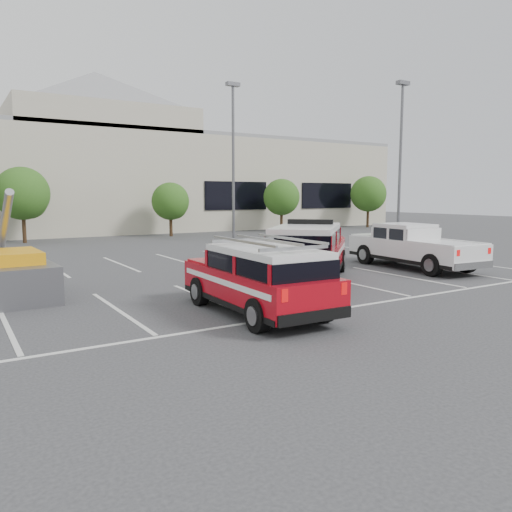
{
  "coord_description": "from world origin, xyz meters",
  "views": [
    {
      "loc": [
        -9.12,
        -12.91,
        3.07
      ],
      "look_at": [
        -0.47,
        1.08,
        1.05
      ],
      "focal_mm": 35.0,
      "sensor_mm": 36.0,
      "label": 1
    }
  ],
  "objects_px": {
    "tree_mid_left": "(24,195)",
    "utility_rig": "(7,278)",
    "tree_far_right": "(369,195)",
    "light_pole_mid": "(233,162)",
    "ladder_suv": "(259,284)",
    "white_pickup": "(412,251)",
    "light_pole_right": "(400,162)",
    "tree_mid_right": "(171,203)",
    "tree_right": "(282,198)",
    "convention_building": "(73,175)",
    "fire_chief_suv": "(308,256)"
  },
  "relations": [
    {
      "from": "tree_mid_left",
      "to": "utility_rig",
      "type": "relative_size",
      "value": 1.24
    },
    {
      "from": "tree_far_right",
      "to": "light_pole_mid",
      "type": "xyz_separation_m",
      "value": [
        -18.09,
        -6.05,
        2.14
      ]
    },
    {
      "from": "tree_mid_left",
      "to": "ladder_suv",
      "type": "distance_m",
      "value": 24.46
    },
    {
      "from": "white_pickup",
      "to": "light_pole_right",
      "type": "bearing_deg",
      "value": 49.64
    },
    {
      "from": "tree_mid_left",
      "to": "light_pole_right",
      "type": "height_order",
      "value": "light_pole_right"
    },
    {
      "from": "tree_mid_right",
      "to": "tree_right",
      "type": "relative_size",
      "value": 0.9
    },
    {
      "from": "tree_right",
      "to": "light_pole_mid",
      "type": "xyz_separation_m",
      "value": [
        -8.09,
        -6.05,
        2.41
      ]
    },
    {
      "from": "tree_mid_left",
      "to": "ladder_suv",
      "type": "relative_size",
      "value": 0.95
    },
    {
      "from": "tree_far_right",
      "to": "white_pickup",
      "type": "xyz_separation_m",
      "value": [
        -17.63,
        -20.67,
        -2.31
      ]
    },
    {
      "from": "convention_building",
      "to": "ladder_suv",
      "type": "xyz_separation_m",
      "value": [
        -2.58,
        -34.05,
        -3.92
      ]
    },
    {
      "from": "tree_far_right",
      "to": "white_pickup",
      "type": "relative_size",
      "value": 0.79
    },
    {
      "from": "tree_mid_right",
      "to": "light_pole_right",
      "type": "distance_m",
      "value": 16.47
    },
    {
      "from": "tree_mid_left",
      "to": "light_pole_right",
      "type": "distance_m",
      "value": 24.23
    },
    {
      "from": "tree_right",
      "to": "tree_far_right",
      "type": "relative_size",
      "value": 0.91
    },
    {
      "from": "white_pickup",
      "to": "tree_mid_right",
      "type": "bearing_deg",
      "value": 100.89
    },
    {
      "from": "tree_far_right",
      "to": "fire_chief_suv",
      "type": "xyz_separation_m",
      "value": [
        -23.18,
        -20.71,
        -2.15
      ]
    },
    {
      "from": "ladder_suv",
      "to": "tree_mid_left",
      "type": "bearing_deg",
      "value": 97.71
    },
    {
      "from": "tree_right",
      "to": "fire_chief_suv",
      "type": "distance_m",
      "value": 24.62
    },
    {
      "from": "tree_mid_right",
      "to": "utility_rig",
      "type": "relative_size",
      "value": 1.02
    },
    {
      "from": "convention_building",
      "to": "white_pickup",
      "type": "bearing_deg",
      "value": -76.58
    },
    {
      "from": "convention_building",
      "to": "tree_far_right",
      "type": "xyz_separation_m",
      "value": [
        24.91,
        -9.82,
        -1.68
      ]
    },
    {
      "from": "convention_building",
      "to": "tree_far_right",
      "type": "height_order",
      "value": "convention_building"
    },
    {
      "from": "convention_building",
      "to": "tree_right",
      "type": "xyz_separation_m",
      "value": [
        14.91,
        -9.82,
        -1.95
      ]
    },
    {
      "from": "tree_mid_right",
      "to": "white_pickup",
      "type": "relative_size",
      "value": 0.65
    },
    {
      "from": "convention_building",
      "to": "white_pickup",
      "type": "height_order",
      "value": "convention_building"
    },
    {
      "from": "white_pickup",
      "to": "utility_rig",
      "type": "xyz_separation_m",
      "value": [
        -15.23,
        1.76,
        -0.09
      ]
    },
    {
      "from": "tree_mid_right",
      "to": "fire_chief_suv",
      "type": "xyz_separation_m",
      "value": [
        -3.18,
        -20.71,
        -1.61
      ]
    },
    {
      "from": "light_pole_mid",
      "to": "ladder_suv",
      "type": "xyz_separation_m",
      "value": [
        -9.4,
        -18.18,
        -4.39
      ]
    },
    {
      "from": "white_pickup",
      "to": "light_pole_mid",
      "type": "bearing_deg",
      "value": 96.15
    },
    {
      "from": "light_pole_mid",
      "to": "light_pole_right",
      "type": "distance_m",
      "value": 10.82
    },
    {
      "from": "tree_mid_right",
      "to": "utility_rig",
      "type": "height_order",
      "value": "tree_mid_right"
    },
    {
      "from": "fire_chief_suv",
      "to": "utility_rig",
      "type": "xyz_separation_m",
      "value": [
        -9.68,
        1.79,
        -0.24
      ]
    },
    {
      "from": "tree_mid_left",
      "to": "tree_right",
      "type": "relative_size",
      "value": 1.1
    },
    {
      "from": "tree_mid_left",
      "to": "light_pole_right",
      "type": "relative_size",
      "value": 0.47
    },
    {
      "from": "light_pole_mid",
      "to": "white_pickup",
      "type": "relative_size",
      "value": 1.67
    },
    {
      "from": "tree_right",
      "to": "light_pole_right",
      "type": "relative_size",
      "value": 0.43
    },
    {
      "from": "light_pole_mid",
      "to": "white_pickup",
      "type": "bearing_deg",
      "value": -88.21
    },
    {
      "from": "convention_building",
      "to": "light_pole_mid",
      "type": "height_order",
      "value": "convention_building"
    },
    {
      "from": "white_pickup",
      "to": "tree_mid_left",
      "type": "bearing_deg",
      "value": 125.24
    },
    {
      "from": "tree_far_right",
      "to": "fire_chief_suv",
      "type": "relative_size",
      "value": 0.81
    },
    {
      "from": "tree_mid_left",
      "to": "tree_mid_right",
      "type": "height_order",
      "value": "tree_mid_left"
    },
    {
      "from": "light_pole_right",
      "to": "utility_rig",
      "type": "distance_m",
      "value": 25.16
    },
    {
      "from": "ladder_suv",
      "to": "fire_chief_suv",
      "type": "bearing_deg",
      "value": 41.06
    },
    {
      "from": "convention_building",
      "to": "fire_chief_suv",
      "type": "distance_m",
      "value": 30.81
    },
    {
      "from": "tree_far_right",
      "to": "light_pole_mid",
      "type": "relative_size",
      "value": 0.47
    },
    {
      "from": "convention_building",
      "to": "tree_mid_left",
      "type": "distance_m",
      "value": 11.19
    },
    {
      "from": "fire_chief_suv",
      "to": "utility_rig",
      "type": "distance_m",
      "value": 9.85
    },
    {
      "from": "tree_far_right",
      "to": "white_pickup",
      "type": "bearing_deg",
      "value": -130.46
    },
    {
      "from": "light_pole_mid",
      "to": "fire_chief_suv",
      "type": "distance_m",
      "value": 16.11
    },
    {
      "from": "convention_building",
      "to": "light_pole_right",
      "type": "distance_m",
      "value": 26.99
    }
  ]
}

